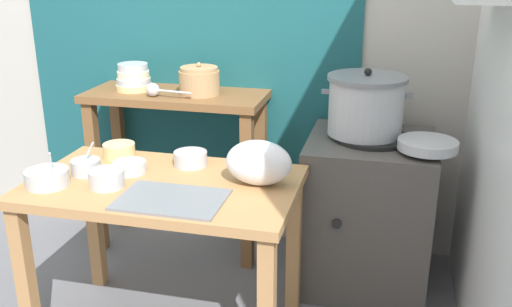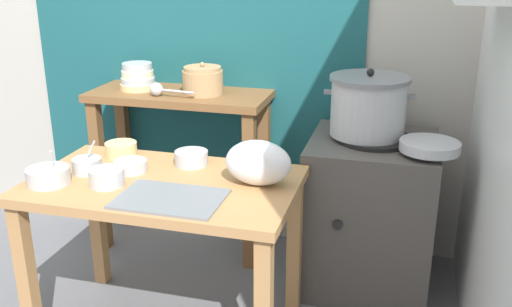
{
  "view_description": "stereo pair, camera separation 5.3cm",
  "coord_description": "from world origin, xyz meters",
  "views": [
    {
      "loc": [
        0.97,
        -1.94,
        1.61
      ],
      "look_at": [
        0.44,
        0.21,
        0.82
      ],
      "focal_mm": 40.09,
      "sensor_mm": 36.0,
      "label": 1
    },
    {
      "loc": [
        1.02,
        -1.93,
        1.61
      ],
      "look_at": [
        0.44,
        0.21,
        0.82
      ],
      "focal_mm": 40.09,
      "sensor_mm": 36.0,
      "label": 2
    }
  ],
  "objects": [
    {
      "name": "ladle",
      "position": [
        -0.22,
        0.72,
        0.94
      ],
      "size": [
        0.25,
        0.07,
        0.07
      ],
      "color": "#B7BABF",
      "rests_on": "back_shelf_table"
    },
    {
      "name": "prep_bowl_1",
      "position": [
        -0.11,
        -0.04,
        0.76
      ],
      "size": [
        0.14,
        0.14,
        0.07
      ],
      "color": "#B7BABF",
      "rests_on": "prep_table"
    },
    {
      "name": "wide_pan",
      "position": [
        1.14,
        0.55,
        0.8
      ],
      "size": [
        0.26,
        0.26,
        0.04
      ],
      "primitive_type": "cylinder",
      "color": "#B7BABF",
      "rests_on": "stove_block"
    },
    {
      "name": "prep_bowl_3",
      "position": [
        0.13,
        0.27,
        0.75
      ],
      "size": [
        0.15,
        0.15,
        0.06
      ],
      "color": "#B7BABF",
      "rests_on": "prep_table"
    },
    {
      "name": "stove_block",
      "position": [
        0.89,
        0.7,
        0.38
      ],
      "size": [
        0.6,
        0.61,
        0.78
      ],
      "color": "#4C4742",
      "rests_on": "ground"
    },
    {
      "name": "back_shelf_table",
      "position": [
        -0.15,
        0.83,
        0.68
      ],
      "size": [
        0.96,
        0.4,
        0.9
      ],
      "color": "brown",
      "rests_on": "ground"
    },
    {
      "name": "plastic_bag",
      "position": [
        0.47,
        0.13,
        0.81
      ],
      "size": [
        0.27,
        0.16,
        0.19
      ],
      "primitive_type": "ellipsoid",
      "color": "white",
      "rests_on": "prep_table"
    },
    {
      "name": "prep_table",
      "position": [
        0.09,
        0.06,
        0.61
      ],
      "size": [
        1.1,
        0.66,
        0.72
      ],
      "color": "#B27F4C",
      "rests_on": "ground"
    },
    {
      "name": "prep_bowl_4",
      "position": [
        -0.35,
        -0.08,
        0.76
      ],
      "size": [
        0.17,
        0.17,
        0.15
      ],
      "color": "#B7BABF",
      "rests_on": "prep_table"
    },
    {
      "name": "serving_tray",
      "position": [
        0.19,
        -0.11,
        0.72
      ],
      "size": [
        0.4,
        0.28,
        0.01
      ],
      "primitive_type": "cube",
      "color": "slate",
      "rests_on": "prep_table"
    },
    {
      "name": "clay_pot",
      "position": [
        -0.01,
        0.83,
        0.97
      ],
      "size": [
        0.21,
        0.21,
        0.17
      ],
      "color": "tan",
      "rests_on": "back_shelf_table"
    },
    {
      "name": "bowl_stack_enamel",
      "position": [
        -0.39,
        0.84,
        0.97
      ],
      "size": [
        0.19,
        0.19,
        0.14
      ],
      "color": "#E5C684",
      "rests_on": "back_shelf_table"
    },
    {
      "name": "prep_bowl_5",
      "position": [
        -0.22,
        0.29,
        0.75
      ],
      "size": [
        0.14,
        0.14,
        0.06
      ],
      "color": "#E5C684",
      "rests_on": "prep_table"
    },
    {
      "name": "prep_bowl_2",
      "position": [
        -0.09,
        0.13,
        0.75
      ],
      "size": [
        0.14,
        0.14,
        0.05
      ],
      "color": "#B7BABF",
      "rests_on": "prep_table"
    },
    {
      "name": "steamer_pot",
      "position": [
        0.85,
        0.72,
        0.92
      ],
      "size": [
        0.42,
        0.37,
        0.32
      ],
      "color": "#B7BABF",
      "rests_on": "stove_block"
    },
    {
      "name": "wall_back",
      "position": [
        0.08,
        1.1,
        1.3
      ],
      "size": [
        4.4,
        0.12,
        2.6
      ],
      "color": "#B2ADA3",
      "rests_on": "ground"
    },
    {
      "name": "prep_bowl_0",
      "position": [
        -0.26,
        0.07,
        0.75
      ],
      "size": [
        0.12,
        0.12,
        0.14
      ],
      "color": "#B7BABF",
      "rests_on": "prep_table"
    }
  ]
}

